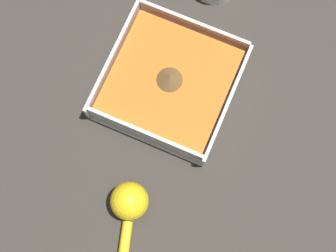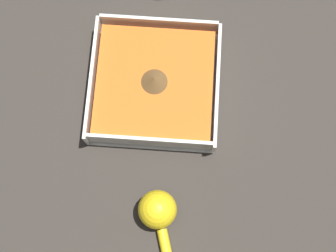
# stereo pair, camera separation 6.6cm
# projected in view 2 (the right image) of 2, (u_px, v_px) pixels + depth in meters

# --- Properties ---
(ground_plane) EXTENTS (4.00, 4.00, 0.00)m
(ground_plane) POSITION_uv_depth(u_px,v_px,m) (174.00, 90.00, 0.88)
(ground_plane) COLOR #332D28
(square_dish) EXTENTS (0.23, 0.23, 0.06)m
(square_dish) POSITION_uv_depth(u_px,v_px,m) (155.00, 83.00, 0.86)
(square_dish) COLOR silver
(square_dish) RESTS_ON ground_plane
(lemon_squeezer) EXTENTS (0.16, 0.08, 0.07)m
(lemon_squeezer) POSITION_uv_depth(u_px,v_px,m) (159.00, 215.00, 0.79)
(lemon_squeezer) COLOR yellow
(lemon_squeezer) RESTS_ON ground_plane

